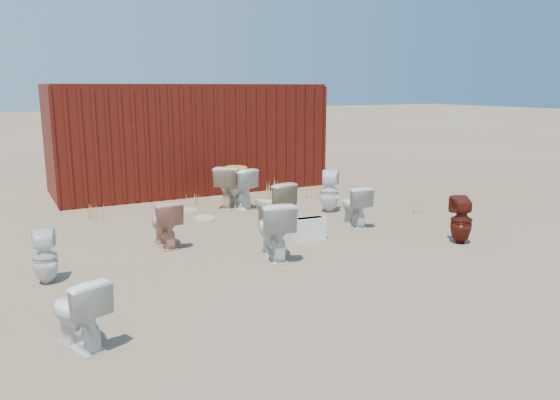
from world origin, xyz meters
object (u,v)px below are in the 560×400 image
toilet_back_yellowlid (237,188)px  toilet_front_e (355,206)px  toilet_back_a (45,257)px  toilet_back_e (330,191)px  toilet_back_beige_left (272,205)px  toilet_front_maroon (461,220)px  shipping_container (187,137)px  toilet_front_c (274,229)px  loose_tank (310,229)px  toilet_front_pink (165,223)px  toilet_front_a (78,312)px  toilet_back_beige_right (229,186)px

toilet_back_yellowlid → toilet_front_e: bearing=96.6°
toilet_back_a → toilet_back_e: size_ratio=0.83×
toilet_back_yellowlid → toilet_back_beige_left: bearing=64.5°
toilet_front_maroon → toilet_back_a: (-5.75, 1.10, -0.03)m
shipping_container → toilet_back_e: (1.56, -3.68, -0.80)m
toilet_front_c → loose_tank: toilet_front_c is taller
toilet_front_pink → loose_tank: 2.22m
shipping_container → toilet_back_yellowlid: 2.69m
toilet_front_a → toilet_back_beige_left: size_ratio=0.84×
toilet_back_beige_right → toilet_front_c: bearing=111.6°
toilet_front_e → toilet_back_beige_right: toilet_back_beige_right is taller
toilet_back_beige_right → loose_tank: (0.19, -2.80, -0.24)m
toilet_front_e → toilet_back_beige_right: size_ratio=0.84×
toilet_back_yellowlid → toilet_front_a: bearing=29.7°
shipping_container → toilet_back_yellowlid: bearing=-87.3°
toilet_front_e → toilet_front_maroon: bearing=126.9°
toilet_front_a → toilet_front_c: (2.80, 1.52, 0.07)m
toilet_front_a → toilet_front_pink: toilet_front_pink is taller
toilet_front_pink → toilet_front_c: size_ratio=0.87×
toilet_back_a → toilet_back_beige_left: 3.79m
toilet_back_a → toilet_back_yellowlid: (3.72, 2.75, 0.07)m
toilet_front_c → toilet_back_a: size_ratio=1.25×
toilet_front_c → toilet_back_beige_right: toilet_back_beige_right is taller
toilet_front_c → toilet_front_a: bearing=41.3°
shipping_container → toilet_back_a: size_ratio=9.11×
toilet_front_c → toilet_back_beige_left: bearing=-103.6°
shipping_container → toilet_front_c: bearing=-96.9°
loose_tank → toilet_front_c: bearing=-143.3°
loose_tank → toilet_front_maroon: bearing=-28.2°
toilet_front_e → loose_tank: (-1.13, -0.39, -0.18)m
toilet_front_e → toilet_back_yellowlid: bearing=-49.6°
toilet_front_pink → toilet_front_e: size_ratio=1.01×
toilet_front_c → shipping_container: bearing=-84.1°
toilet_front_maroon → toilet_back_a: bearing=13.3°
toilet_front_maroon → toilet_back_a: 5.86m
toilet_front_pink → toilet_back_beige_right: bearing=-132.1°
toilet_back_beige_left → toilet_front_e: bearing=145.4°
toilet_back_e → toilet_back_a: bearing=55.7°
toilet_back_a → toilet_back_beige_right: 4.69m
toilet_back_a → toilet_front_a: bearing=99.5°
toilet_front_c → toilet_back_a: bearing=4.7°
loose_tank → toilet_back_yellowlid: bearing=97.3°
toilet_front_maroon → toilet_back_yellowlid: (-2.04, 3.85, 0.04)m
toilet_front_e → toilet_back_e: toilet_back_e is taller
shipping_container → toilet_back_beige_right: size_ratio=7.17×
toilet_back_a → toilet_back_e: 5.41m
shipping_container → toilet_back_beige_right: 2.49m
toilet_back_yellowlid → toilet_back_e: size_ratio=1.00×
toilet_front_pink → toilet_back_e: size_ratio=0.90×
toilet_front_maroon → toilet_back_beige_left: bearing=-21.4°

